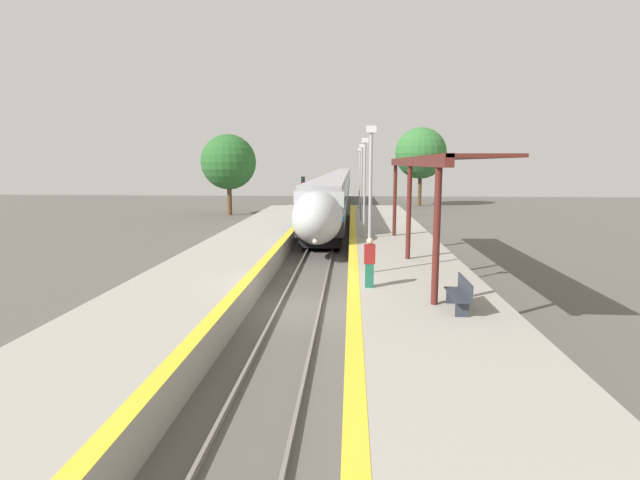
# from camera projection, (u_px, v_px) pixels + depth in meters

# --- Properties ---
(ground_plane) EXTENTS (120.00, 120.00, 0.00)m
(ground_plane) POSITION_uv_depth(u_px,v_px,m) (299.00, 309.00, 17.23)
(ground_plane) COLOR #56514C
(rail_left) EXTENTS (0.08, 90.00, 0.15)m
(rail_left) POSITION_uv_depth(u_px,v_px,m) (279.00, 307.00, 17.26)
(rail_left) COLOR slate
(rail_left) RESTS_ON ground_plane
(rail_right) EXTENTS (0.08, 90.00, 0.15)m
(rail_right) POSITION_uv_depth(u_px,v_px,m) (320.00, 307.00, 17.17)
(rail_right) COLOR slate
(rail_right) RESTS_ON ground_plane
(train) EXTENTS (2.77, 91.70, 3.78)m
(train) POSITION_uv_depth(u_px,v_px,m) (339.00, 184.00, 68.97)
(train) COLOR black
(train) RESTS_ON ground_plane
(platform_right) EXTENTS (4.68, 64.00, 0.96)m
(platform_right) POSITION_uv_depth(u_px,v_px,m) (416.00, 298.00, 16.91)
(platform_right) COLOR #9E998E
(platform_right) RESTS_ON ground_plane
(platform_left) EXTENTS (4.30, 64.00, 0.96)m
(platform_left) POSITION_uv_depth(u_px,v_px,m) (191.00, 294.00, 17.40)
(platform_left) COLOR #9E998E
(platform_left) RESTS_ON ground_plane
(platform_bench) EXTENTS (0.44, 1.71, 0.89)m
(platform_bench) POSITION_uv_depth(u_px,v_px,m) (461.00, 293.00, 13.77)
(platform_bench) COLOR #2D333D
(platform_bench) RESTS_ON platform_right
(person_waiting) EXTENTS (0.36, 0.22, 1.64)m
(person_waiting) POSITION_uv_depth(u_px,v_px,m) (370.00, 262.00, 16.26)
(person_waiting) COLOR #1E604C
(person_waiting) RESTS_ON platform_right
(railway_signal) EXTENTS (0.28, 0.28, 3.97)m
(railway_signal) POSITION_uv_depth(u_px,v_px,m) (303.00, 196.00, 38.81)
(railway_signal) COLOR #59595E
(railway_signal) RESTS_ON ground_plane
(lamppost_near) EXTENTS (0.36, 0.20, 5.35)m
(lamppost_near) POSITION_uv_depth(u_px,v_px,m) (370.00, 190.00, 18.08)
(lamppost_near) COLOR #9E9EA3
(lamppost_near) RESTS_ON platform_right
(lamppost_mid) EXTENTS (0.36, 0.20, 5.35)m
(lamppost_mid) POSITION_uv_depth(u_px,v_px,m) (365.00, 182.00, 26.60)
(lamppost_mid) COLOR #9E9EA3
(lamppost_mid) RESTS_ON platform_right
(lamppost_far) EXTENTS (0.36, 0.20, 5.35)m
(lamppost_far) POSITION_uv_depth(u_px,v_px,m) (361.00, 177.00, 35.11)
(lamppost_far) COLOR #9E9EA3
(lamppost_far) RESTS_ON platform_right
(lamppost_farthest) EXTENTS (0.36, 0.20, 5.35)m
(lamppost_farthest) POSITION_uv_depth(u_px,v_px,m) (360.00, 174.00, 43.63)
(lamppost_farthest) COLOR #9E9EA3
(lamppost_farthest) RESTS_ON platform_right
(station_canopy) EXTENTS (2.02, 16.90, 4.28)m
(station_canopy) POSITION_uv_depth(u_px,v_px,m) (424.00, 164.00, 20.61)
(station_canopy) COLOR #511E19
(station_canopy) RESTS_ON platform_right
(background_tree_left) EXTENTS (5.25, 5.25, 7.74)m
(background_tree_left) POSITION_uv_depth(u_px,v_px,m) (229.00, 162.00, 47.67)
(background_tree_left) COLOR brown
(background_tree_left) RESTS_ON ground_plane
(background_tree_right) EXTENTS (5.96, 5.96, 9.13)m
(background_tree_right) POSITION_uv_depth(u_px,v_px,m) (421.00, 153.00, 58.20)
(background_tree_right) COLOR brown
(background_tree_right) RESTS_ON ground_plane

